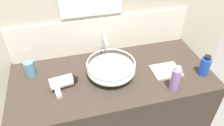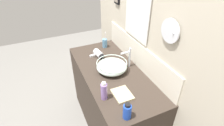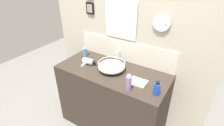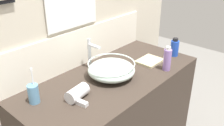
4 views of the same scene
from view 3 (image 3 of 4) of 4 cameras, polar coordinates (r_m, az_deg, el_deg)
ground_plane at (r=2.59m, az=0.05°, el=-19.02°), size 6.00×6.00×0.00m
vanity_counter at (r=2.28m, az=0.06°, el=-11.77°), size 1.31×0.59×0.87m
back_panel at (r=2.11m, az=4.82°, el=10.48°), size 2.13×0.09×2.51m
glass_bowl_sink at (r=2.00m, az=-0.15°, el=-1.06°), size 0.31×0.31×0.11m
faucet at (r=2.11m, az=2.62°, el=2.80°), size 0.02×0.11×0.22m
hair_drier at (r=2.15m, az=-7.40°, el=0.38°), size 0.19×0.15×0.07m
toothbrush_cup at (r=2.36m, az=-8.83°, el=3.58°), size 0.06×0.06×0.21m
soap_dispenser at (r=1.69m, az=5.47°, el=-6.56°), size 0.06×0.06×0.17m
lotion_bottle at (r=1.69m, az=14.44°, el=-8.11°), size 0.06×0.06×0.14m
hand_towel at (r=1.84m, az=8.40°, el=-6.18°), size 0.18×0.15×0.02m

